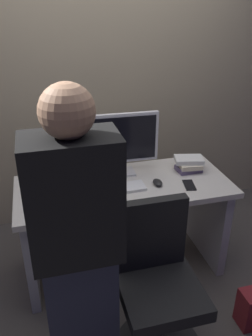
% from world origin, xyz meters
% --- Properties ---
extents(ground_plane, '(9.00, 9.00, 0.00)m').
position_xyz_m(ground_plane, '(0.00, 0.00, 0.00)').
color(ground_plane, '#4C4742').
extents(wall_back, '(6.40, 0.10, 3.00)m').
position_xyz_m(wall_back, '(0.00, 0.89, 1.50)').
color(wall_back, tan).
rests_on(wall_back, ground).
extents(desk, '(1.48, 0.64, 0.74)m').
position_xyz_m(desk, '(0.00, 0.00, 0.52)').
color(desk, beige).
rests_on(desk, ground).
extents(office_chair, '(0.52, 0.52, 0.94)m').
position_xyz_m(office_chair, '(0.01, -0.68, 0.43)').
color(office_chair, black).
rests_on(office_chair, ground).
extents(person_at_desk, '(0.40, 0.24, 1.64)m').
position_xyz_m(person_at_desk, '(-0.42, -0.77, 0.84)').
color(person_at_desk, '#262838').
rests_on(person_at_desk, ground).
extents(monitor, '(0.54, 0.15, 0.46)m').
position_xyz_m(monitor, '(0.02, 0.16, 1.00)').
color(monitor, silver).
rests_on(monitor, desk).
extents(keyboard, '(0.43, 0.14, 0.02)m').
position_xyz_m(keyboard, '(-0.09, -0.07, 0.75)').
color(keyboard, white).
rests_on(keyboard, desk).
extents(mouse, '(0.06, 0.10, 0.03)m').
position_xyz_m(mouse, '(0.22, -0.06, 0.76)').
color(mouse, black).
rests_on(mouse, desk).
extents(cup_near_keyboard, '(0.08, 0.08, 0.09)m').
position_xyz_m(cup_near_keyboard, '(-0.47, -0.05, 0.78)').
color(cup_near_keyboard, white).
rests_on(cup_near_keyboard, desk).
extents(cup_by_monitor, '(0.08, 0.08, 0.09)m').
position_xyz_m(cup_by_monitor, '(-0.43, 0.10, 0.79)').
color(cup_by_monitor, white).
rests_on(cup_by_monitor, desk).
extents(book_stack, '(0.23, 0.19, 0.10)m').
position_xyz_m(book_stack, '(0.52, 0.08, 0.79)').
color(book_stack, '#594C72').
rests_on(book_stack, desk).
extents(cell_phone, '(0.10, 0.15, 0.01)m').
position_xyz_m(cell_phone, '(0.43, -0.13, 0.75)').
color(cell_phone, black).
rests_on(cell_phone, desk).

